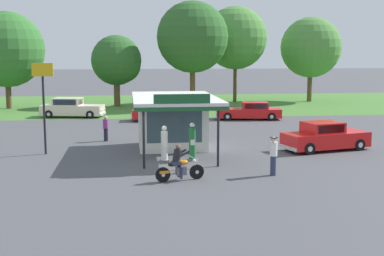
{
  "coord_description": "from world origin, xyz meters",
  "views": [
    {
      "loc": [
        -1.66,
        -24.8,
        5.43
      ],
      "look_at": [
        1.76,
        2.57,
        1.4
      ],
      "focal_mm": 48.35,
      "sensor_mm": 36.0,
      "label": 1
    }
  ],
  "objects_px": {
    "gas_pump_nearside": "(164,145)",
    "motorcycle_with_rider": "(179,166)",
    "featured_classic_sedan": "(325,137)",
    "roadside_pole_sign": "(43,93)",
    "gas_pump_offside": "(192,143)",
    "parked_car_back_row_left": "(250,111)",
    "parked_car_back_row_far_left": "(72,108)",
    "bystander_leaning_by_kiosk": "(273,155)",
    "bystander_admiring_sedan": "(106,128)",
    "parked_car_back_row_far_right": "(165,112)"
  },
  "relations": [
    {
      "from": "gas_pump_nearside",
      "to": "parked_car_back_row_left",
      "type": "distance_m",
      "value": 17.75
    },
    {
      "from": "featured_classic_sedan",
      "to": "motorcycle_with_rider",
      "type": "bearing_deg",
      "value": -145.87
    },
    {
      "from": "parked_car_back_row_left",
      "to": "roadside_pole_sign",
      "type": "height_order",
      "value": "roadside_pole_sign"
    },
    {
      "from": "parked_car_back_row_far_left",
      "to": "bystander_admiring_sedan",
      "type": "distance_m",
      "value": 13.1
    },
    {
      "from": "gas_pump_nearside",
      "to": "parked_car_back_row_far_right",
      "type": "bearing_deg",
      "value": 85.77
    },
    {
      "from": "gas_pump_offside",
      "to": "featured_classic_sedan",
      "type": "bearing_deg",
      "value": 14.51
    },
    {
      "from": "motorcycle_with_rider",
      "to": "parked_car_back_row_left",
      "type": "bearing_deg",
      "value": 68.45
    },
    {
      "from": "parked_car_back_row_far_right",
      "to": "gas_pump_nearside",
      "type": "bearing_deg",
      "value": -94.23
    },
    {
      "from": "gas_pump_nearside",
      "to": "parked_car_back_row_left",
      "type": "bearing_deg",
      "value": 62.68
    },
    {
      "from": "gas_pump_offside",
      "to": "parked_car_back_row_far_right",
      "type": "relative_size",
      "value": 0.37
    },
    {
      "from": "bystander_admiring_sedan",
      "to": "roadside_pole_sign",
      "type": "xyz_separation_m",
      "value": [
        -3.07,
        -3.79,
        2.5
      ]
    },
    {
      "from": "parked_car_back_row_far_right",
      "to": "bystander_leaning_by_kiosk",
      "type": "xyz_separation_m",
      "value": [
        3.43,
        -19.38,
        0.26
      ]
    },
    {
      "from": "featured_classic_sedan",
      "to": "parked_car_back_row_far_right",
      "type": "distance_m",
      "value": 15.99
    },
    {
      "from": "gas_pump_offside",
      "to": "featured_classic_sedan",
      "type": "distance_m",
      "value": 8.03
    },
    {
      "from": "motorcycle_with_rider",
      "to": "parked_car_back_row_far_right",
      "type": "xyz_separation_m",
      "value": [
        0.83,
        19.83,
        0.03
      ]
    },
    {
      "from": "parked_car_back_row_left",
      "to": "gas_pump_offside",
      "type": "bearing_deg",
      "value": -113.13
    },
    {
      "from": "parked_car_back_row_left",
      "to": "roadside_pole_sign",
      "type": "xyz_separation_m",
      "value": [
        -14.38,
        -13.02,
        2.68
      ]
    },
    {
      "from": "featured_classic_sedan",
      "to": "roadside_pole_sign",
      "type": "xyz_separation_m",
      "value": [
        -15.42,
        0.74,
        2.6
      ]
    },
    {
      "from": "gas_pump_offside",
      "to": "roadside_pole_sign",
      "type": "xyz_separation_m",
      "value": [
        -7.64,
        2.75,
        2.43
      ]
    },
    {
      "from": "gas_pump_nearside",
      "to": "roadside_pole_sign",
      "type": "xyz_separation_m",
      "value": [
        -6.23,
        2.75,
        2.5
      ]
    },
    {
      "from": "gas_pump_offside",
      "to": "featured_classic_sedan",
      "type": "xyz_separation_m",
      "value": [
        7.77,
        2.01,
        -0.17
      ]
    },
    {
      "from": "bystander_admiring_sedan",
      "to": "roadside_pole_sign",
      "type": "height_order",
      "value": "roadside_pole_sign"
    },
    {
      "from": "gas_pump_nearside",
      "to": "motorcycle_with_rider",
      "type": "distance_m",
      "value": 4.0
    },
    {
      "from": "gas_pump_offside",
      "to": "bystander_leaning_by_kiosk",
      "type": "xyz_separation_m",
      "value": [
        3.2,
        -3.53,
        0.04
      ]
    },
    {
      "from": "featured_classic_sedan",
      "to": "roadside_pole_sign",
      "type": "distance_m",
      "value": 15.65
    },
    {
      "from": "parked_car_back_row_left",
      "to": "parked_car_back_row_far_right",
      "type": "distance_m",
      "value": 6.98
    },
    {
      "from": "parked_car_back_row_left",
      "to": "parked_car_back_row_far_left",
      "type": "height_order",
      "value": "parked_car_back_row_far_left"
    },
    {
      "from": "motorcycle_with_rider",
      "to": "bystander_leaning_by_kiosk",
      "type": "xyz_separation_m",
      "value": [
        4.26,
        0.45,
        0.29
      ]
    },
    {
      "from": "gas_pump_nearside",
      "to": "bystander_admiring_sedan",
      "type": "height_order",
      "value": "gas_pump_nearside"
    },
    {
      "from": "gas_pump_nearside",
      "to": "parked_car_back_row_left",
      "type": "xyz_separation_m",
      "value": [
        8.15,
        15.77,
        -0.18
      ]
    },
    {
      "from": "gas_pump_nearside",
      "to": "parked_car_back_row_far_left",
      "type": "distance_m",
      "value": 20.28
    },
    {
      "from": "motorcycle_with_rider",
      "to": "bystander_admiring_sedan",
      "type": "relative_size",
      "value": 1.35
    },
    {
      "from": "gas_pump_nearside",
      "to": "parked_car_back_row_far_left",
      "type": "height_order",
      "value": "gas_pump_nearside"
    },
    {
      "from": "gas_pump_offside",
      "to": "motorcycle_with_rider",
      "type": "xyz_separation_m",
      "value": [
        -1.06,
        -3.98,
        -0.25
      ]
    },
    {
      "from": "parked_car_back_row_far_right",
      "to": "roadside_pole_sign",
      "type": "xyz_separation_m",
      "value": [
        -7.4,
        -13.1,
        2.65
      ]
    },
    {
      "from": "bystander_admiring_sedan",
      "to": "gas_pump_offside",
      "type": "bearing_deg",
      "value": -55.06
    },
    {
      "from": "roadside_pole_sign",
      "to": "gas_pump_offside",
      "type": "bearing_deg",
      "value": -19.79
    },
    {
      "from": "motorcycle_with_rider",
      "to": "roadside_pole_sign",
      "type": "bearing_deg",
      "value": 134.35
    },
    {
      "from": "gas_pump_offside",
      "to": "parked_car_back_row_left",
      "type": "height_order",
      "value": "gas_pump_offside"
    },
    {
      "from": "bystander_leaning_by_kiosk",
      "to": "bystander_admiring_sedan",
      "type": "distance_m",
      "value": 12.72
    },
    {
      "from": "gas_pump_offside",
      "to": "gas_pump_nearside",
      "type": "bearing_deg",
      "value": -180.0
    },
    {
      "from": "featured_classic_sedan",
      "to": "bystander_leaning_by_kiosk",
      "type": "xyz_separation_m",
      "value": [
        -4.58,
        -5.54,
        0.22
      ]
    },
    {
      "from": "gas_pump_nearside",
      "to": "gas_pump_offside",
      "type": "xyz_separation_m",
      "value": [
        1.41,
        0.0,
        0.07
      ]
    },
    {
      "from": "gas_pump_nearside",
      "to": "parked_car_back_row_far_right",
      "type": "relative_size",
      "value": 0.34
    },
    {
      "from": "featured_classic_sedan",
      "to": "parked_car_back_row_far_right",
      "type": "height_order",
      "value": "featured_classic_sedan"
    },
    {
      "from": "parked_car_back_row_left",
      "to": "roadside_pole_sign",
      "type": "distance_m",
      "value": 19.59
    },
    {
      "from": "gas_pump_offside",
      "to": "bystander_leaning_by_kiosk",
      "type": "bearing_deg",
      "value": -47.83
    },
    {
      "from": "parked_car_back_row_far_right",
      "to": "bystander_admiring_sedan",
      "type": "height_order",
      "value": "bystander_admiring_sedan"
    },
    {
      "from": "gas_pump_offside",
      "to": "parked_car_back_row_left",
      "type": "bearing_deg",
      "value": 66.87
    },
    {
      "from": "gas_pump_nearside",
      "to": "bystander_admiring_sedan",
      "type": "distance_m",
      "value": 7.27
    }
  ]
}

